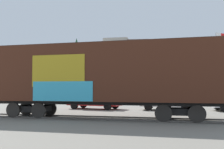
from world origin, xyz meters
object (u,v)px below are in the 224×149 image
parked_car_silver (166,100)px  freight_car (101,74)px  parked_car_red (94,99)px  flagpole (224,56)px

parked_car_silver → freight_car: bearing=-119.3°
parked_car_red → flagpole: bearing=28.3°
freight_car → flagpole: flagpole is taller
freight_car → parked_car_silver: size_ratio=3.37×
freight_car → flagpole: bearing=53.8°
freight_car → flagpole: size_ratio=1.86×
freight_car → parked_car_red: size_ratio=2.99×
parked_car_red → parked_car_silver: size_ratio=1.13×
freight_car → parked_car_red: freight_car is taller
parked_car_silver → parked_car_red: bearing=179.3°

